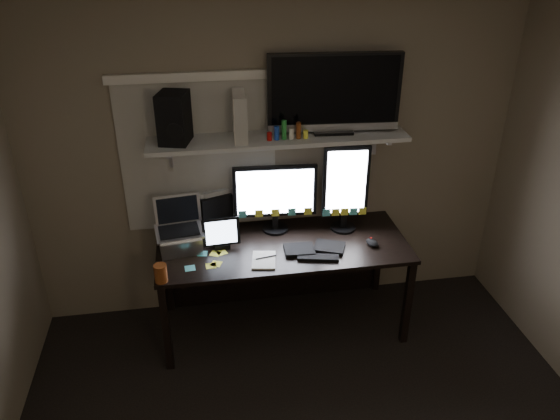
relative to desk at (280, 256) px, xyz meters
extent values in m
plane|color=silver|center=(0.00, -1.55, 1.95)|extent=(3.60, 3.60, 0.00)
plane|color=#7E715A|center=(0.00, 0.25, 0.70)|extent=(3.60, 0.00, 3.60)
cube|color=beige|center=(-0.55, 0.24, 0.75)|extent=(1.10, 0.02, 1.10)
cube|color=black|center=(0.00, -0.12, 0.16)|extent=(1.80, 0.75, 0.03)
cube|color=black|center=(0.00, 0.23, -0.20)|extent=(1.80, 0.02, 0.70)
cube|color=black|center=(-0.86, -0.46, -0.20)|extent=(0.05, 0.05, 0.70)
cube|color=black|center=(0.86, -0.46, -0.20)|extent=(0.05, 0.05, 0.70)
cube|color=black|center=(-0.86, 0.21, -0.20)|extent=(0.05, 0.05, 0.70)
cube|color=black|center=(0.86, 0.21, -0.20)|extent=(0.05, 0.05, 0.70)
cube|color=beige|center=(0.00, 0.08, 0.91)|extent=(1.80, 0.35, 0.03)
cube|color=black|center=(-0.02, 0.09, 0.44)|extent=(0.61, 0.10, 0.54)
cube|color=black|center=(0.49, 0.03, 0.52)|extent=(0.34, 0.09, 0.68)
cube|color=black|center=(0.21, -0.24, 0.19)|extent=(0.46, 0.26, 0.03)
ellipsoid|color=black|center=(0.63, -0.24, 0.20)|extent=(0.10, 0.13, 0.04)
cube|color=silver|center=(-0.17, -0.32, 0.18)|extent=(0.19, 0.25, 0.01)
cube|color=black|center=(-0.44, -0.09, 0.29)|extent=(0.27, 0.13, 0.23)
cube|color=black|center=(-0.46, 0.18, 0.33)|extent=(0.26, 0.18, 0.31)
cube|color=#BABABF|center=(-0.73, -0.08, 0.36)|extent=(0.36, 0.30, 0.37)
cylinder|color=brown|center=(-0.85, -0.45, 0.24)|extent=(0.11, 0.11, 0.12)
cube|color=black|center=(0.39, 0.10, 1.20)|extent=(0.92, 0.23, 0.55)
cube|color=silver|center=(-0.26, 0.07, 1.09)|extent=(0.10, 0.27, 0.32)
cube|color=black|center=(-0.69, 0.08, 1.10)|extent=(0.24, 0.27, 0.34)
camera|label=1|loc=(-0.57, -3.44, 2.23)|focal=35.00mm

